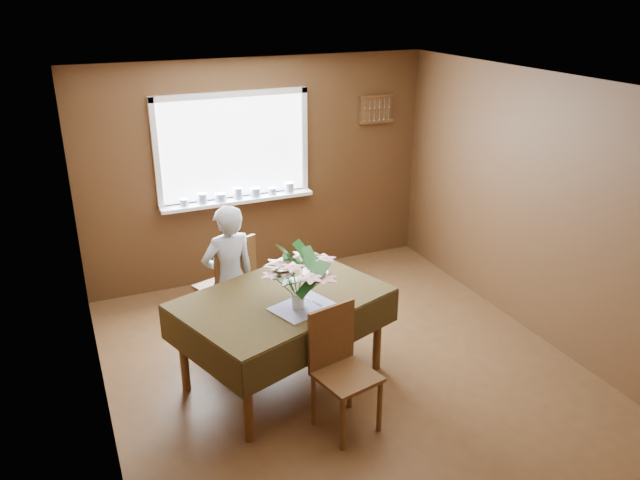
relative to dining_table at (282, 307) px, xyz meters
name	(u,v)px	position (x,y,z in m)	size (l,w,h in m)	color
floor	(344,369)	(0.54, -0.09, -0.71)	(4.50, 4.50, 0.00)	#52341C
ceiling	(349,86)	(0.54, -0.09, 1.79)	(4.50, 4.50, 0.00)	white
wall_back	(260,171)	(0.54, 2.16, 0.54)	(4.00, 4.00, 0.00)	brown
wall_front	(537,392)	(0.54, -2.34, 0.54)	(4.00, 4.00, 0.00)	brown
wall_left	(91,284)	(-1.46, -0.09, 0.54)	(4.50, 4.50, 0.00)	brown
wall_right	(538,208)	(2.54, -0.09, 0.54)	(4.50, 4.50, 0.00)	brown
window_assembly	(235,167)	(0.24, 2.10, 0.64)	(1.72, 0.20, 1.22)	white
spoon_rack	(376,109)	(1.99, 2.12, 1.14)	(0.44, 0.05, 0.33)	brown
dining_table	(282,307)	(0.00, 0.00, 0.00)	(1.94, 1.62, 0.81)	brown
chair_far	(230,284)	(-0.22, 0.87, -0.14)	(0.57, 0.57, 1.05)	brown
chair_near	(340,364)	(0.19, -0.72, -0.17)	(0.50, 0.50, 0.98)	brown
seated_woman	(229,278)	(-0.25, 0.72, 0.00)	(0.51, 0.34, 1.41)	white
flower_bouquet	(297,274)	(0.05, -0.23, 0.40)	(0.53, 0.53, 0.46)	white
side_plate	(314,273)	(0.42, 0.30, 0.11)	(0.25, 0.25, 0.01)	white
table_knife	(314,302)	(0.20, -0.21, 0.11)	(0.02, 0.21, 0.00)	silver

